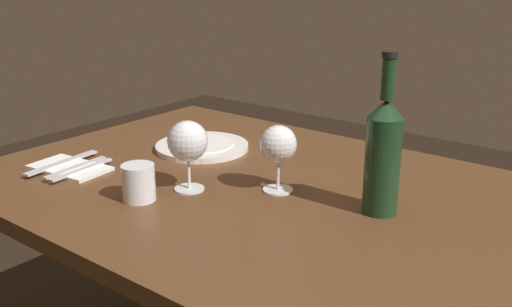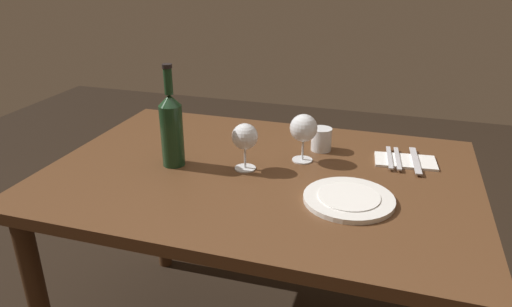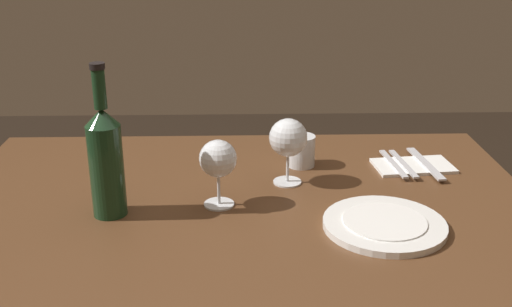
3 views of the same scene
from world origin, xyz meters
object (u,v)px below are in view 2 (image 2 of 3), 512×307
object	(u,v)px
wine_bottle	(172,128)
wine_glass_left	(245,138)
fork_inner	(398,158)
water_tumbler	(321,140)
table_knife	(415,160)
folded_napkin	(405,161)
wine_glass_right	(304,129)
dinner_plate	(349,199)
fork_outer	(389,157)

from	to	relation	value
wine_bottle	wine_glass_left	bearing A→B (deg)	8.38
wine_bottle	fork_inner	xyz separation A→B (m)	(0.68, 0.24, -0.11)
fork_inner	water_tumbler	bearing A→B (deg)	175.01
water_tumbler	table_knife	bearing A→B (deg)	-4.10
folded_napkin	table_knife	distance (m)	0.03
wine_glass_left	wine_glass_right	world-z (taller)	wine_glass_right
dinner_plate	folded_napkin	size ratio (longest dim) A/B	1.23
folded_napkin	water_tumbler	bearing A→B (deg)	175.46
water_tumbler	dinner_plate	distance (m)	0.36
water_tumbler	table_knife	distance (m)	0.31
wine_glass_right	folded_napkin	world-z (taller)	wine_glass_right
wine_glass_right	fork_inner	bearing A→B (deg)	16.03
fork_inner	fork_outer	size ratio (longest dim) A/B	1.00
water_tumbler	wine_bottle	bearing A→B (deg)	-148.70
wine_glass_left	fork_inner	world-z (taller)	wine_glass_left
wine_bottle	folded_napkin	size ratio (longest dim) A/B	1.61
dinner_plate	wine_glass_right	bearing A→B (deg)	127.79
fork_inner	table_knife	world-z (taller)	same
wine_glass_left	wine_glass_right	distance (m)	0.20
fork_inner	wine_glass_right	bearing A→B (deg)	-163.97
wine_glass_left	fork_outer	size ratio (longest dim) A/B	0.82
fork_outer	table_knife	distance (m)	0.08
wine_bottle	dinner_plate	bearing A→B (deg)	-7.92
fork_outer	folded_napkin	bearing A→B (deg)	0.00
wine_bottle	dinner_plate	size ratio (longest dim) A/B	1.30
wine_glass_right	wine_bottle	xyz separation A→B (m)	(-0.38, -0.15, 0.01)
water_tumbler	fork_outer	world-z (taller)	water_tumbler
wine_glass_right	water_tumbler	size ratio (longest dim) A/B	2.01
wine_glass_right	wine_bottle	world-z (taller)	wine_bottle
water_tumbler	folded_napkin	size ratio (longest dim) A/B	0.39
wine_glass_left	wine_bottle	xyz separation A→B (m)	(-0.23, -0.03, 0.02)
folded_napkin	dinner_plate	bearing A→B (deg)	-114.29
wine_bottle	dinner_plate	world-z (taller)	wine_bottle
wine_glass_left	wine_glass_right	bearing A→B (deg)	37.01
wine_bottle	fork_outer	distance (m)	0.70
wine_glass_right	fork_inner	distance (m)	0.32
wine_glass_left	wine_bottle	size ratio (longest dim) A/B	0.46
folded_napkin	table_knife	world-z (taller)	table_knife
dinner_plate	fork_inner	size ratio (longest dim) A/B	1.36
wine_glass_left	fork_outer	bearing A→B (deg)	25.44
folded_napkin	table_knife	bearing A→B (deg)	0.00
wine_glass_left	table_knife	xyz separation A→B (m)	(0.51, 0.20, -0.09)
water_tumbler	folded_napkin	xyz separation A→B (m)	(0.28, -0.02, -0.03)
wine_bottle	fork_outer	size ratio (longest dim) A/B	1.78
dinner_plate	folded_napkin	xyz separation A→B (m)	(0.14, 0.31, -0.00)
wine_bottle	dinner_plate	xyz separation A→B (m)	(0.56, -0.08, -0.12)
table_knife	water_tumbler	bearing A→B (deg)	175.90
wine_glass_left	fork_inner	bearing A→B (deg)	24.20
fork_outer	water_tumbler	bearing A→B (deg)	174.47
water_tumbler	folded_napkin	distance (m)	0.28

